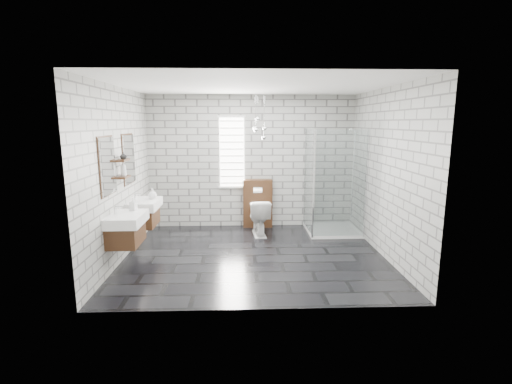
{
  "coord_description": "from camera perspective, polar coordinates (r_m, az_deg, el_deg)",
  "views": [
    {
      "loc": [
        -0.19,
        -5.8,
        2.15
      ],
      "look_at": [
        0.04,
        0.35,
        0.99
      ],
      "focal_mm": 26.0,
      "sensor_mm": 36.0,
      "label": 1
    }
  ],
  "objects": [
    {
      "name": "vase",
      "position": [
        6.07,
        -19.75,
        5.28
      ],
      "size": [
        0.12,
        0.12,
        0.11
      ],
      "primitive_type": "imported",
      "rotation": [
        0.0,
        0.0,
        -0.19
      ],
      "color": "#B2B2B2",
      "rests_on": "shelf_upper"
    },
    {
      "name": "floor",
      "position": [
        6.19,
        -0.24,
        -9.77
      ],
      "size": [
        4.2,
        3.6,
        0.02
      ],
      "primitive_type": "cube",
      "color": "black",
      "rests_on": "ground"
    },
    {
      "name": "soap_bottle_b",
      "position": [
        6.64,
        -15.65,
        -0.25
      ],
      "size": [
        0.18,
        0.18,
        0.18
      ],
      "primitive_type": "imported",
      "rotation": [
        0.0,
        0.0,
        -0.34
      ],
      "color": "#B2B2B2",
      "rests_on": "vanity_right"
    },
    {
      "name": "window",
      "position": [
        7.61,
        -3.73,
        6.1
      ],
      "size": [
        0.56,
        0.05,
        1.48
      ],
      "color": "white",
      "rests_on": "wall_back"
    },
    {
      "name": "flush_plate",
      "position": [
        7.52,
        0.29,
        0.31
      ],
      "size": [
        0.18,
        0.01,
        0.12
      ],
      "primitive_type": "cube",
      "color": "silver",
      "rests_on": "cistern_panel"
    },
    {
      "name": "vanity_left",
      "position": [
        5.7,
        -19.65,
        -4.15
      ],
      "size": [
        0.47,
        0.7,
        1.57
      ],
      "color": "#422614",
      "rests_on": "wall_left"
    },
    {
      "name": "soap_bottle_a",
      "position": [
        5.86,
        -18.38,
        -1.73
      ],
      "size": [
        0.11,
        0.11,
        0.2
      ],
      "primitive_type": "imported",
      "rotation": [
        0.0,
        0.0,
        -0.26
      ],
      "color": "#B2B2B2",
      "rests_on": "vanity_left"
    },
    {
      "name": "wall_right",
      "position": [
        6.29,
        19.35,
        2.74
      ],
      "size": [
        0.02,
        3.6,
        2.7
      ],
      "primitive_type": "cube",
      "color": "#A5A49F",
      "rests_on": "floor"
    },
    {
      "name": "wall_back",
      "position": [
        7.66,
        -0.7,
        4.65
      ],
      "size": [
        4.2,
        0.02,
        2.7
      ],
      "primitive_type": "cube",
      "color": "#A5A49F",
      "rests_on": "floor"
    },
    {
      "name": "vanity_right",
      "position": [
        6.63,
        -17.11,
        -1.97
      ],
      "size": [
        0.47,
        0.7,
        1.57
      ],
      "color": "#422614",
      "rests_on": "wall_left"
    },
    {
      "name": "soap_bottle_c",
      "position": [
        6.06,
        -19.74,
        3.41
      ],
      "size": [
        0.1,
        0.1,
        0.24
      ],
      "primitive_type": "imported",
      "rotation": [
        0.0,
        0.0,
        0.13
      ],
      "color": "#B2B2B2",
      "rests_on": "shelf_lower"
    },
    {
      "name": "wall_front",
      "position": [
        4.07,
        0.59,
        -0.68
      ],
      "size": [
        4.2,
        0.02,
        2.7
      ],
      "primitive_type": "cube",
      "color": "#A5A49F",
      "rests_on": "floor"
    },
    {
      "name": "shelf_lower",
      "position": [
        6.09,
        -19.7,
        2.19
      ],
      "size": [
        0.14,
        0.3,
        0.03
      ],
      "primitive_type": "cube",
      "color": "#422614",
      "rests_on": "wall_left"
    },
    {
      "name": "toilet",
      "position": [
        7.18,
        0.44,
        -3.87
      ],
      "size": [
        0.45,
        0.72,
        0.7
      ],
      "primitive_type": "imported",
      "rotation": [
        0.0,
        0.0,
        3.23
      ],
      "color": "white",
      "rests_on": "floor"
    },
    {
      "name": "pendant_cluster",
      "position": [
        7.19,
        0.52,
        9.81
      ],
      "size": [
        0.27,
        0.24,
        0.88
      ],
      "color": "silver",
      "rests_on": "ceiling"
    },
    {
      "name": "cistern_panel",
      "position": [
        7.69,
        0.25,
        -1.75
      ],
      "size": [
        0.6,
        0.2,
        1.0
      ],
      "primitive_type": "cube",
      "color": "#422614",
      "rests_on": "floor"
    },
    {
      "name": "wall_left",
      "position": [
        6.16,
        -20.29,
        2.52
      ],
      "size": [
        0.02,
        3.6,
        2.7
      ],
      "primitive_type": "cube",
      "color": "#A5A49F",
      "rests_on": "floor"
    },
    {
      "name": "shelf_upper",
      "position": [
        6.06,
        -19.85,
        4.62
      ],
      "size": [
        0.14,
        0.3,
        0.03
      ],
      "primitive_type": "cube",
      "color": "#422614",
      "rests_on": "wall_left"
    },
    {
      "name": "ceiling",
      "position": [
        5.83,
        -0.26,
        16.15
      ],
      "size": [
        4.2,
        3.6,
        0.02
      ],
      "primitive_type": "cube",
      "color": "white",
      "rests_on": "wall_back"
    },
    {
      "name": "shower_enclosure",
      "position": [
        7.37,
        11.19,
        -2.47
      ],
      "size": [
        1.0,
        1.0,
        2.03
      ],
      "color": "white",
      "rests_on": "floor"
    }
  ]
}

